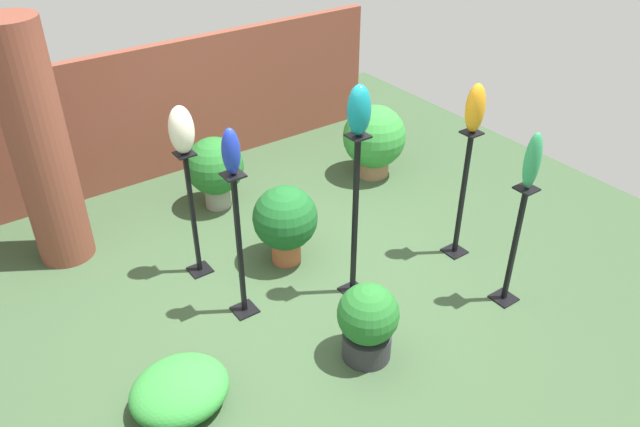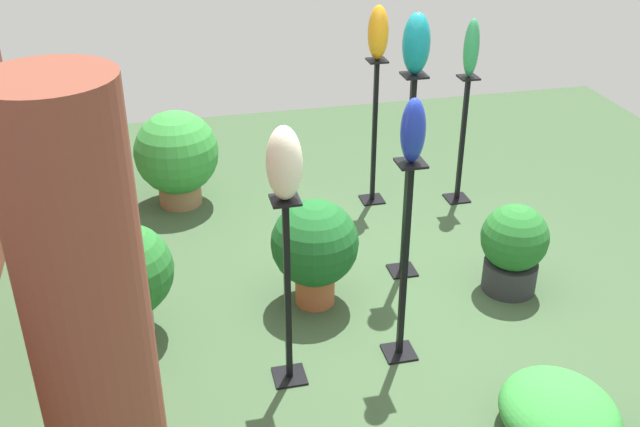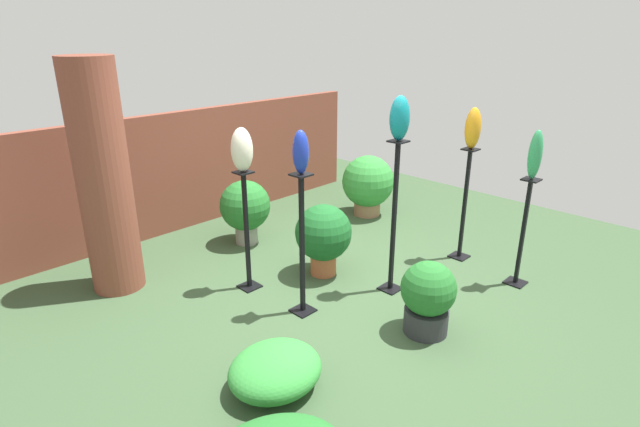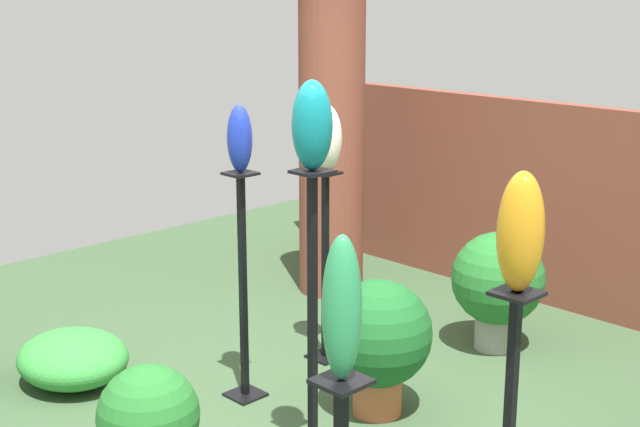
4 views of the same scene
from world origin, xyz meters
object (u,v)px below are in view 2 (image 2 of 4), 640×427
object	(u,v)px
art_vase_cobalt	(413,131)
potted_plant_front_right	(315,246)
pedestal_ivory	(288,301)
potted_plant_front_left	(177,155)
art_vase_amber	(378,33)
pedestal_jade	(462,146)
art_vase_teal	(416,44)
brick_pillar	(93,344)
pedestal_cobalt	(404,272)
pedestal_teal	(407,186)
art_vase_ivory	(284,163)
potted_plant_back_center	(513,247)
pedestal_amber	(374,139)
potted_plant_mid_right	(126,274)
art_vase_jade	(471,48)

from	to	relation	value
art_vase_cobalt	potted_plant_front_right	xyz separation A→B (m)	(0.69, 0.40, -1.09)
pedestal_ivory	potted_plant_front_left	world-z (taller)	pedestal_ivory
potted_plant_front_right	art_vase_amber	bearing A→B (deg)	-30.97
pedestal_jade	art_vase_teal	xyz separation A→B (m)	(-1.03, 0.87, 1.24)
brick_pillar	art_vase_amber	xyz separation A→B (m)	(3.11, -2.18, 0.37)
pedestal_cobalt	pedestal_teal	bearing A→B (deg)	-19.93
pedestal_jade	art_vase_cobalt	bearing A→B (deg)	148.42
brick_pillar	art_vase_amber	distance (m)	3.82
brick_pillar	art_vase_ivory	distance (m)	1.40
potted_plant_front_left	potted_plant_front_right	xyz separation A→B (m)	(-1.76, -0.83, -0.01)
pedestal_teal	pedestal_ivory	world-z (taller)	pedestal_teal
brick_pillar	art_vase_ivory	xyz separation A→B (m)	(0.93, -0.99, 0.31)
potted_plant_front_left	potted_plant_back_center	xyz separation A→B (m)	(-1.92, -2.25, -0.11)
pedestal_amber	art_vase_teal	size ratio (longest dim) A/B	3.16
pedestal_ivory	pedestal_cobalt	distance (m)	0.74
pedestal_amber	potted_plant_back_center	xyz separation A→B (m)	(-1.58, -0.57, -0.24)
pedestal_teal	potted_plant_mid_right	size ratio (longest dim) A/B	1.94
pedestal_cobalt	pedestal_ivory	bearing A→B (deg)	95.11
art_vase_cobalt	potted_plant_mid_right	xyz separation A→B (m)	(0.62, 1.67, -1.08)
pedestal_ivory	art_vase_amber	distance (m)	2.66
pedestal_amber	art_vase_ivory	world-z (taller)	art_vase_ivory
art_vase_teal	art_vase_cobalt	distance (m)	1.01
pedestal_ivory	potted_plant_front_left	bearing A→B (deg)	11.11
art_vase_teal	art_vase_cobalt	world-z (taller)	art_vase_teal
art_vase_jade	art_vase_cobalt	size ratio (longest dim) A/B	1.27
art_vase_amber	art_vase_cobalt	xyz separation A→B (m)	(-2.11, 0.45, 0.03)
brick_pillar	art_vase_teal	distance (m)	2.89
potted_plant_back_center	potted_plant_front_right	bearing A→B (deg)	83.48
art_vase_amber	art_vase_teal	xyz separation A→B (m)	(-1.19, 0.11, 0.24)
pedestal_jade	pedestal_amber	bearing A→B (deg)	78.44
art_vase_ivory	art_vase_teal	bearing A→B (deg)	-47.22
art_vase_amber	potted_plant_back_center	world-z (taller)	art_vase_amber
pedestal_jade	potted_plant_front_right	distance (m)	2.05
art_vase_ivory	potted_plant_front_right	world-z (taller)	art_vase_ivory
pedestal_jade	potted_plant_back_center	distance (m)	1.45
pedestal_teal	pedestal_cobalt	size ratio (longest dim) A/B	1.14
pedestal_teal	art_vase_ivory	world-z (taller)	art_vase_ivory
pedestal_ivory	potted_plant_back_center	size ratio (longest dim) A/B	1.86
art_vase_amber	potted_plant_mid_right	distance (m)	2.80
potted_plant_back_center	pedestal_amber	bearing A→B (deg)	19.79
art_vase_amber	potted_plant_mid_right	size ratio (longest dim) A/B	0.56
art_vase_teal	art_vase_cobalt	size ratio (longest dim) A/B	1.08
potted_plant_front_left	art_vase_ivory	bearing A→B (deg)	-168.89
pedestal_amber	art_vase_jade	size ratio (longest dim) A/B	2.69
pedestal_amber	pedestal_ivory	world-z (taller)	pedestal_amber
brick_pillar	pedestal_teal	distance (m)	2.86
art_vase_ivory	potted_plant_mid_right	size ratio (longest dim) A/B	0.53
brick_pillar	art_vase_amber	world-z (taller)	brick_pillar
potted_plant_front_left	pedestal_teal	bearing A→B (deg)	-134.22
potted_plant_front_left	potted_plant_back_center	distance (m)	2.96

